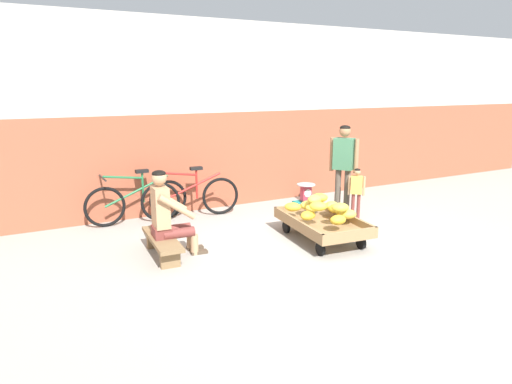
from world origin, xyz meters
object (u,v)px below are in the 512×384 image
(bicycle_far_left, at_px, (191,197))
(plastic_crate, at_px, (305,210))
(shopping_bag, at_px, (333,217))
(customer_adult, at_px, (344,160))
(vendor_seated, at_px, (168,214))
(customer_child, at_px, (356,188))
(bicycle_near_left, at_px, (137,201))
(banana_cart, at_px, (322,224))
(low_bench, at_px, (162,242))
(weighing_scale, at_px, (306,192))

(bicycle_far_left, bearing_deg, plastic_crate, -30.42)
(shopping_bag, bearing_deg, customer_adult, 36.65)
(vendor_seated, distance_m, bicycle_far_left, 1.76)
(customer_child, bearing_deg, bicycle_far_left, 149.19)
(bicycle_far_left, relative_size, customer_child, 1.92)
(bicycle_near_left, distance_m, customer_child, 3.54)
(bicycle_near_left, height_order, shopping_bag, bicycle_near_left)
(bicycle_far_left, bearing_deg, customer_child, -30.81)
(banana_cart, xyz_separation_m, vendor_seated, (-2.10, 0.44, 0.33))
(vendor_seated, distance_m, plastic_crate, 2.59)
(low_bench, bearing_deg, banana_cart, -11.41)
(plastic_crate, distance_m, customer_child, 0.90)
(customer_adult, bearing_deg, bicycle_far_left, 154.71)
(customer_child, bearing_deg, shopping_bag, -179.49)
(low_bench, xyz_separation_m, vendor_seated, (0.09, -0.01, 0.37))
(banana_cart, height_order, low_bench, banana_cart)
(weighing_scale, distance_m, shopping_bag, 0.59)
(customer_adult, bearing_deg, banana_cart, -139.90)
(customer_adult, bearing_deg, shopping_bag, -143.35)
(plastic_crate, bearing_deg, customer_adult, -10.44)
(bicycle_near_left, bearing_deg, shopping_bag, -29.59)
(weighing_scale, xyz_separation_m, bicycle_near_left, (-2.49, 1.12, -0.10))
(bicycle_near_left, bearing_deg, low_bench, -92.98)
(plastic_crate, relative_size, customer_adult, 0.24)
(banana_cart, relative_size, bicycle_near_left, 0.91)
(low_bench, xyz_separation_m, bicycle_far_left, (0.94, 1.52, 0.15))
(weighing_scale, distance_m, customer_adult, 0.83)
(vendor_seated, bearing_deg, plastic_crate, 12.63)
(low_bench, bearing_deg, vendor_seated, -3.34)
(vendor_seated, height_order, bicycle_near_left, vendor_seated)
(banana_cart, height_order, plastic_crate, banana_cart)
(customer_child, bearing_deg, low_bench, -177.81)
(vendor_seated, distance_m, bicycle_near_left, 1.69)
(low_bench, distance_m, vendor_seated, 0.38)
(vendor_seated, xyz_separation_m, plastic_crate, (2.49, 0.56, -0.42))
(vendor_seated, xyz_separation_m, weighing_scale, (2.49, 0.56, -0.11))
(bicycle_far_left, bearing_deg, weighing_scale, -30.45)
(customer_adult, xyz_separation_m, shopping_bag, (-0.42, -0.31, -0.83))
(vendor_seated, bearing_deg, low_bench, 176.66)
(vendor_seated, height_order, plastic_crate, vendor_seated)
(customer_child, bearing_deg, vendor_seated, -177.66)
(bicycle_near_left, bearing_deg, bicycle_far_left, -10.17)
(banana_cart, bearing_deg, shopping_bag, 42.26)
(weighing_scale, height_order, customer_adult, customer_adult)
(plastic_crate, xyz_separation_m, shopping_bag, (0.23, -0.43, -0.03))
(vendor_seated, xyz_separation_m, customer_child, (3.18, 0.13, -0.04))
(plastic_crate, xyz_separation_m, customer_adult, (0.65, -0.12, 0.80))
(vendor_seated, height_order, weighing_scale, vendor_seated)
(customer_adult, bearing_deg, customer_child, -82.60)
(low_bench, height_order, customer_adult, customer_adult)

